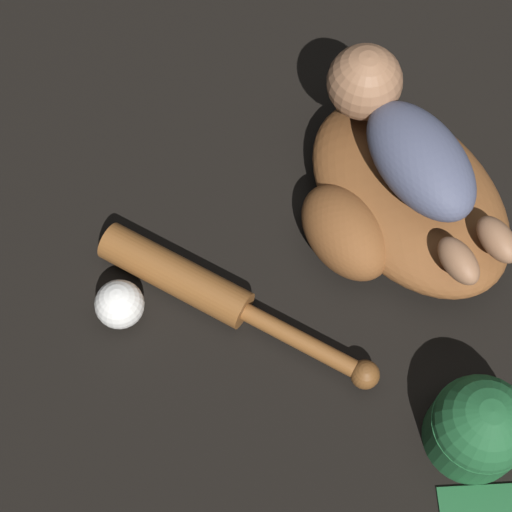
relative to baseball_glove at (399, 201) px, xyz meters
name	(u,v)px	position (x,y,z in m)	size (l,w,h in m)	color
ground_plane	(366,220)	(0.02, 0.04, -0.05)	(6.00, 6.00, 0.00)	black
baseball_glove	(399,201)	(0.00, 0.00, 0.00)	(0.38, 0.31, 0.10)	brown
baby_figure	(404,139)	(0.04, -0.02, 0.10)	(0.39, 0.14, 0.11)	#4C516B
baseball_bat	(205,291)	(0.05, 0.32, -0.02)	(0.42, 0.24, 0.06)	brown
baseball	(120,304)	(0.10, 0.43, -0.02)	(0.07, 0.07, 0.07)	white
baseball_cap	(479,428)	(-0.33, 0.13, 0.00)	(0.22, 0.19, 0.13)	#1E562D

